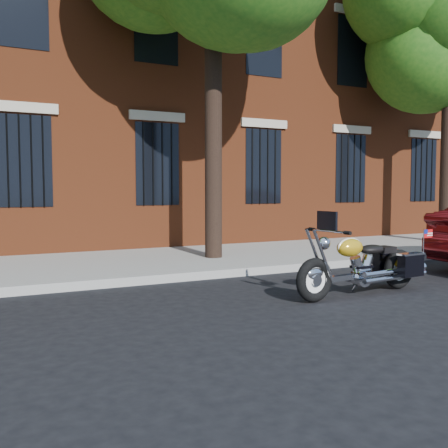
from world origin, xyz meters
name	(u,v)px	position (x,y,z in m)	size (l,w,h in m)	color
ground	(263,291)	(0.00, 0.00, 0.00)	(120.00, 120.00, 0.00)	black
curb	(224,273)	(0.00, 1.38, 0.07)	(40.00, 0.16, 0.15)	gray
sidewalk	(185,260)	(0.00, 3.26, 0.07)	(40.00, 3.60, 0.15)	gray
building	(107,55)	(0.00, 10.06, 6.00)	(26.00, 10.08, 12.00)	brown
tree_right	(448,16)	(7.42, 2.96, 6.18)	(4.12, 3.92, 8.54)	black
motorcycle	(366,266)	(1.27, -0.89, 0.43)	(2.55, 0.86, 1.28)	black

